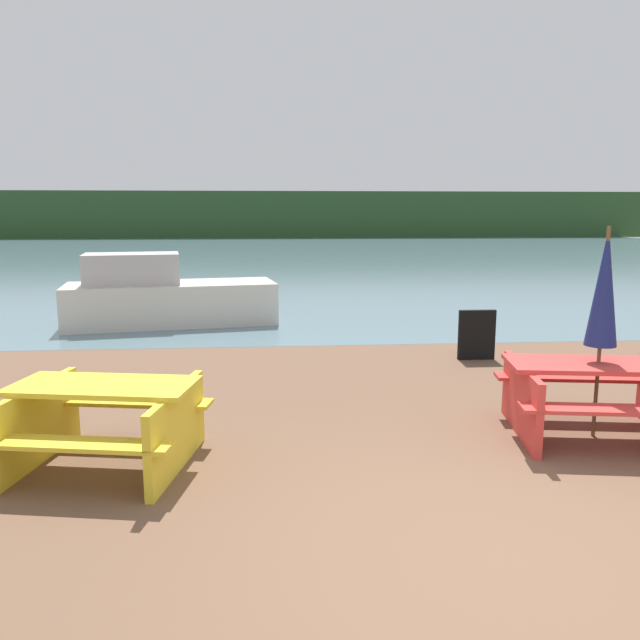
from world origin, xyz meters
The scene contains 8 objects.
ground_plane centered at (0.00, 0.00, 0.00)m, with size 60.00×60.00×0.00m, color brown.
water centered at (0.00, 31.59, 0.00)m, with size 60.00×50.00×0.00m.
far_treeline centered at (0.00, 51.59, 2.00)m, with size 80.00×1.60×4.00m.
picnic_table_yellow centered at (-2.93, 1.81, 0.44)m, with size 1.76×1.63×0.74m.
picnic_table_red centered at (1.67, 2.17, 0.45)m, with size 1.90×1.63×0.74m.
umbrella_navy centered at (1.67, 2.17, 1.47)m, with size 0.30×0.30×2.06m.
boat centered at (-3.57, 8.89, 0.54)m, with size 4.20×2.11×1.40m.
signboard centered at (1.58, 5.45, 0.38)m, with size 0.55×0.08×0.75m.
Camera 1 is at (-1.49, -3.47, 2.18)m, focal length 35.00 mm.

